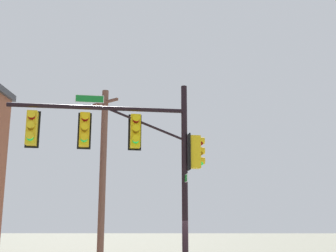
{
  "coord_description": "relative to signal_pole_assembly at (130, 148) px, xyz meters",
  "views": [
    {
      "loc": [
        0.41,
        13.82,
        2.59
      ],
      "look_at": [
        0.55,
        0.04,
        5.62
      ],
      "focal_mm": 44.74,
      "sensor_mm": 36.0,
      "label": 1
    }
  ],
  "objects": [
    {
      "name": "utility_pole",
      "position": [
        1.96,
        -6.59,
        -0.31
      ],
      "size": [
        1.45,
        1.25,
        8.83
      ],
      "color": "brown",
      "rests_on": "ground_plane"
    },
    {
      "name": "signal_pole_assembly",
      "position": [
        0.0,
        0.0,
        0.0
      ],
      "size": [
        6.42,
        1.61,
        7.03
      ],
      "color": "black",
      "rests_on": "ground_plane"
    }
  ]
}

